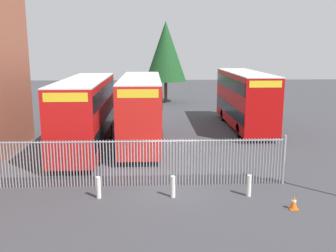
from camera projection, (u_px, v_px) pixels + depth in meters
name	position (u px, v px, depth m)	size (l,w,h in m)	color
ground_plane	(165.00, 143.00, 25.66)	(100.00, 100.00, 0.00)	#3D3D42
palisade_fence	(139.00, 161.00, 17.53)	(13.68, 0.14, 2.35)	gray
double_decker_bus_near_gate	(86.00, 111.00, 23.65)	(2.54, 10.81, 4.42)	red
double_decker_bus_behind_fence_left	(141.00, 108.00, 25.09)	(2.54, 10.81, 4.42)	red
double_decker_bus_behind_fence_right	(245.00, 98.00, 30.07)	(2.54, 10.81, 4.42)	#B70C0C
bollard_near_left	(99.00, 188.00, 16.22)	(0.20, 0.20, 0.95)	silver
bollard_center_front	(173.00, 187.00, 16.31)	(0.20, 0.20, 0.95)	silver
bollard_near_right	(249.00, 186.00, 16.44)	(0.20, 0.20, 0.95)	silver
traffic_cone_by_gate	(294.00, 202.00, 15.15)	(0.34, 0.34, 0.59)	orange
tree_tall_back	(166.00, 51.00, 43.13)	(4.68, 4.68, 9.19)	#4C3823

